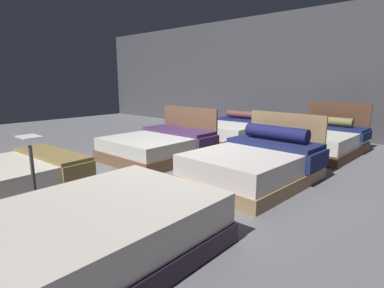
{
  "coord_description": "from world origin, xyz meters",
  "views": [
    {
      "loc": [
        3.51,
        -3.71,
        1.57
      ],
      "look_at": [
        0.02,
        0.18,
        0.48
      ],
      "focal_mm": 28.79,
      "sensor_mm": 36.0,
      "label": 1
    }
  ],
  "objects_px": {
    "bed_3": "(255,164)",
    "bed_4": "(232,131)",
    "bed_2": "(160,146)",
    "bed_0": "(5,179)",
    "price_sign": "(35,189)",
    "bed_1": "(97,232)",
    "bed_5": "(320,141)"
  },
  "relations": [
    {
      "from": "bed_3",
      "to": "bed_4",
      "type": "relative_size",
      "value": 1.05
    },
    {
      "from": "bed_2",
      "to": "bed_4",
      "type": "relative_size",
      "value": 0.98
    },
    {
      "from": "bed_0",
      "to": "price_sign",
      "type": "height_order",
      "value": "price_sign"
    },
    {
      "from": "bed_0",
      "to": "bed_1",
      "type": "relative_size",
      "value": 0.93
    },
    {
      "from": "bed_4",
      "to": "bed_1",
      "type": "bearing_deg",
      "value": -69.33
    },
    {
      "from": "bed_3",
      "to": "bed_2",
      "type": "bearing_deg",
      "value": -177.62
    },
    {
      "from": "bed_2",
      "to": "bed_5",
      "type": "distance_m",
      "value": 3.51
    },
    {
      "from": "bed_0",
      "to": "bed_5",
      "type": "bearing_deg",
      "value": 64.44
    },
    {
      "from": "price_sign",
      "to": "bed_2",
      "type": "bearing_deg",
      "value": 110.76
    },
    {
      "from": "bed_4",
      "to": "bed_5",
      "type": "distance_m",
      "value": 2.36
    },
    {
      "from": "bed_0",
      "to": "price_sign",
      "type": "distance_m",
      "value": 1.16
    },
    {
      "from": "bed_2",
      "to": "bed_3",
      "type": "relative_size",
      "value": 0.93
    },
    {
      "from": "bed_0",
      "to": "bed_1",
      "type": "distance_m",
      "value": 2.35
    },
    {
      "from": "bed_4",
      "to": "price_sign",
      "type": "relative_size",
      "value": 2.07
    },
    {
      "from": "bed_4",
      "to": "price_sign",
      "type": "xyz_separation_m",
      "value": [
        1.17,
        -5.6,
        0.14
      ]
    },
    {
      "from": "bed_2",
      "to": "bed_3",
      "type": "bearing_deg",
      "value": -0.4
    },
    {
      "from": "bed_1",
      "to": "price_sign",
      "type": "distance_m",
      "value": 1.21
    },
    {
      "from": "bed_0",
      "to": "bed_4",
      "type": "height_order",
      "value": "bed_4"
    },
    {
      "from": "bed_1",
      "to": "bed_4",
      "type": "relative_size",
      "value": 1.07
    },
    {
      "from": "bed_3",
      "to": "price_sign",
      "type": "height_order",
      "value": "bed_3"
    },
    {
      "from": "bed_3",
      "to": "bed_4",
      "type": "distance_m",
      "value": 3.57
    },
    {
      "from": "bed_0",
      "to": "bed_3",
      "type": "relative_size",
      "value": 0.95
    },
    {
      "from": "price_sign",
      "to": "bed_4",
      "type": "bearing_deg",
      "value": 101.81
    },
    {
      "from": "bed_5",
      "to": "price_sign",
      "type": "distance_m",
      "value": 5.68
    },
    {
      "from": "bed_1",
      "to": "bed_2",
      "type": "height_order",
      "value": "bed_2"
    },
    {
      "from": "bed_2",
      "to": "bed_1",
      "type": "bearing_deg",
      "value": -51.27
    },
    {
      "from": "bed_4",
      "to": "bed_3",
      "type": "bearing_deg",
      "value": -52.15
    },
    {
      "from": "bed_3",
      "to": "bed_0",
      "type": "bearing_deg",
      "value": -126.23
    },
    {
      "from": "bed_3",
      "to": "bed_5",
      "type": "height_order",
      "value": "bed_5"
    },
    {
      "from": "bed_0",
      "to": "bed_2",
      "type": "distance_m",
      "value": 2.85
    },
    {
      "from": "bed_5",
      "to": "bed_4",
      "type": "bearing_deg",
      "value": -179.22
    },
    {
      "from": "bed_4",
      "to": "price_sign",
      "type": "distance_m",
      "value": 5.72
    }
  ]
}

